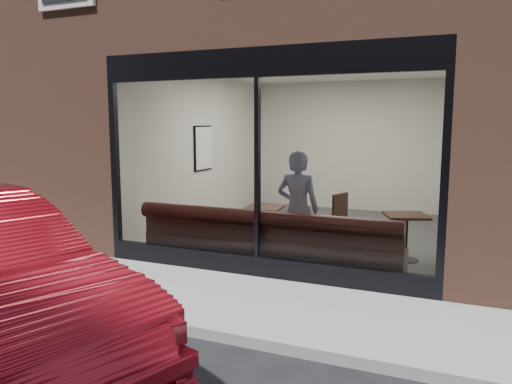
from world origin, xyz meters
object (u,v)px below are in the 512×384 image
at_px(banquette, 268,254).
at_px(cafe_table_right, 406,216).
at_px(cafe_table_left, 264,208).
at_px(cafe_chair_right, 330,231).
at_px(person, 298,209).

bearing_deg(banquette, cafe_table_right, 33.89).
height_order(cafe_table_left, cafe_chair_right, cafe_table_left).
bearing_deg(cafe_table_right, banquette, -146.11).
bearing_deg(person, cafe_table_left, -40.64).
distance_m(person, cafe_chair_right, 1.70).
relative_size(cafe_table_right, cafe_chair_right, 1.34).
distance_m(person, cafe_table_left, 1.12).
bearing_deg(cafe_chair_right, person, 103.79).
relative_size(cafe_table_left, cafe_table_right, 0.95).
bearing_deg(banquette, cafe_chair_right, 75.69).
distance_m(person, cafe_table_right, 1.76).
bearing_deg(cafe_table_left, person, -40.05).
bearing_deg(person, cafe_chair_right, -94.42).
bearing_deg(cafe_table_left, cafe_chair_right, 42.03).
bearing_deg(cafe_chair_right, cafe_table_left, 59.65).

